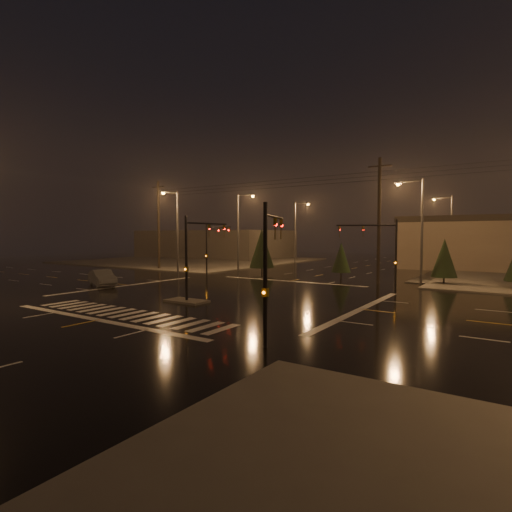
# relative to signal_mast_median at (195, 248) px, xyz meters

# --- Properties ---
(ground) EXTENTS (140.00, 140.00, 0.00)m
(ground) POSITION_rel_signal_mast_median_xyz_m (-0.00, 3.07, -3.75)
(ground) COLOR black
(ground) RESTS_ON ground
(sidewalk_nw) EXTENTS (36.00, 36.00, 0.12)m
(sidewalk_nw) POSITION_rel_signal_mast_median_xyz_m (-30.00, 33.07, -3.69)
(sidewalk_nw) COLOR #4E4B45
(sidewalk_nw) RESTS_ON ground
(median_island) EXTENTS (3.00, 1.60, 0.15)m
(median_island) POSITION_rel_signal_mast_median_xyz_m (-0.00, -0.93, -3.68)
(median_island) COLOR #4E4B45
(median_island) RESTS_ON ground
(crosswalk) EXTENTS (15.00, 2.60, 0.01)m
(crosswalk) POSITION_rel_signal_mast_median_xyz_m (-0.00, -5.93, -3.75)
(crosswalk) COLOR beige
(crosswalk) RESTS_ON ground
(stop_bar_near) EXTENTS (16.00, 0.50, 0.01)m
(stop_bar_near) POSITION_rel_signal_mast_median_xyz_m (-0.00, -7.93, -3.75)
(stop_bar_near) COLOR beige
(stop_bar_near) RESTS_ON ground
(stop_bar_far) EXTENTS (16.00, 0.50, 0.01)m
(stop_bar_far) POSITION_rel_signal_mast_median_xyz_m (-0.00, 14.07, -3.75)
(stop_bar_far) COLOR beige
(stop_bar_far) RESTS_ON ground
(commercial_block) EXTENTS (30.00, 18.00, 5.60)m
(commercial_block) POSITION_rel_signal_mast_median_xyz_m (-35.00, 45.07, -0.95)
(commercial_block) COLOR #423E3A
(commercial_block) RESTS_ON ground
(signal_mast_median) EXTENTS (0.25, 4.59, 6.00)m
(signal_mast_median) POSITION_rel_signal_mast_median_xyz_m (0.00, 0.00, 0.00)
(signal_mast_median) COLOR black
(signal_mast_median) RESTS_ON ground
(signal_mast_ne) EXTENTS (4.84, 1.86, 6.00)m
(signal_mast_ne) POSITION_rel_signal_mast_median_xyz_m (9.50, 13.21, 0.04)
(signal_mast_ne) COLOR black
(signal_mast_ne) RESTS_ON ground
(signal_mast_nw) EXTENTS (4.84, 1.86, 6.00)m
(signal_mast_nw) POSITION_rel_signal_mast_median_xyz_m (-9.50, 13.21, 0.04)
(signal_mast_nw) COLOR black
(signal_mast_nw) RESTS_ON ground
(signal_mast_se) EXTENTS (1.55, 3.87, 6.00)m
(signal_mast_se) POSITION_rel_signal_mast_median_xyz_m (10.23, -6.68, -0.04)
(signal_mast_se) COLOR black
(signal_mast_se) RESTS_ON ground
(streetlight_1) EXTENTS (2.77, 0.32, 10.00)m
(streetlight_1) POSITION_rel_signal_mast_median_xyz_m (-11.18, 21.07, 2.05)
(streetlight_1) COLOR #38383A
(streetlight_1) RESTS_ON ground
(streetlight_2) EXTENTS (2.77, 0.32, 10.00)m
(streetlight_2) POSITION_rel_signal_mast_median_xyz_m (-11.18, 37.07, 2.05)
(streetlight_2) COLOR #38383A
(streetlight_2) RESTS_ON ground
(streetlight_3) EXTENTS (2.77, 0.32, 10.00)m
(streetlight_3) POSITION_rel_signal_mast_median_xyz_m (11.18, 19.07, 2.05)
(streetlight_3) COLOR #38383A
(streetlight_3) RESTS_ON ground
(streetlight_4) EXTENTS (2.77, 0.32, 10.00)m
(streetlight_4) POSITION_rel_signal_mast_median_xyz_m (11.18, 39.07, 2.05)
(streetlight_4) COLOR #38383A
(streetlight_4) RESTS_ON ground
(streetlight_5) EXTENTS (0.32, 2.77, 10.00)m
(streetlight_5) POSITION_rel_signal_mast_median_xyz_m (-16.00, 14.26, 2.05)
(streetlight_5) COLOR #38383A
(streetlight_5) RESTS_ON ground
(utility_pole_0) EXTENTS (2.20, 0.32, 12.00)m
(utility_pole_0) POSITION_rel_signal_mast_median_xyz_m (-22.00, 17.07, 2.38)
(utility_pole_0) COLOR black
(utility_pole_0) RESTS_ON ground
(utility_pole_1) EXTENTS (2.20, 0.32, 12.00)m
(utility_pole_1) POSITION_rel_signal_mast_median_xyz_m (8.00, 17.07, 2.38)
(utility_pole_1) COLOR black
(utility_pole_1) RESTS_ON ground
(conifer_0) EXTENTS (2.32, 2.32, 4.33)m
(conifer_0) POSITION_rel_signal_mast_median_xyz_m (13.40, 19.73, -1.24)
(conifer_0) COLOR black
(conifer_0) RESTS_ON ground
(conifer_3) EXTENTS (3.03, 3.03, 5.44)m
(conifer_3) POSITION_rel_signal_mast_median_xyz_m (-6.91, 19.66, -0.68)
(conifer_3) COLOR black
(conifer_3) RESTS_ON ground
(conifer_4) EXTENTS (2.03, 2.03, 3.88)m
(conifer_4) POSITION_rel_signal_mast_median_xyz_m (3.43, 19.17, -1.47)
(conifer_4) COLOR black
(conifer_4) RESTS_ON ground
(car_crossing) EXTENTS (4.79, 3.17, 1.49)m
(car_crossing) POSITION_rel_signal_mast_median_xyz_m (-12.58, 1.35, -3.00)
(car_crossing) COLOR slate
(car_crossing) RESTS_ON ground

